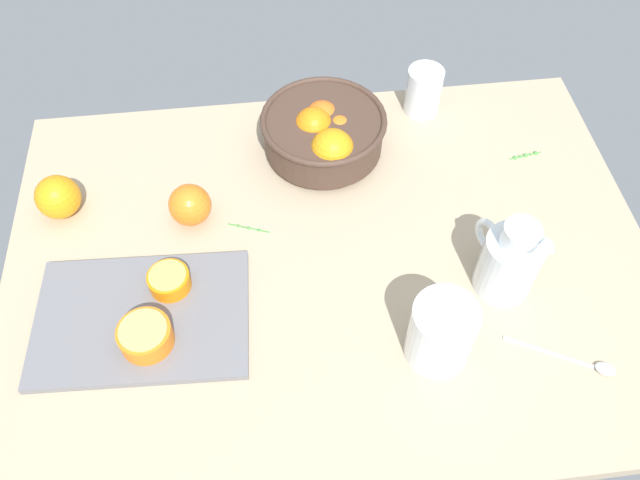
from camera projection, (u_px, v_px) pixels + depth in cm
name	position (u px, v px, depth cm)	size (l,w,h in cm)	color
ground_plane	(330.00, 261.00, 110.76)	(112.32, 82.16, 3.00)	tan
fruit_bowl	(325.00, 133.00, 120.08)	(23.97, 23.97, 10.90)	#473328
juice_pitcher	(508.00, 264.00, 101.71)	(9.53, 13.80, 16.18)	white
juice_glass	(440.00, 335.00, 94.78)	(10.00, 10.00, 11.94)	white
second_glass	(423.00, 93.00, 128.02)	(7.25, 7.25, 9.82)	white
cutting_board	(142.00, 318.00, 101.63)	(34.26, 23.16, 1.43)	slate
orange_half_0	(145.00, 336.00, 96.80)	(8.41, 8.41, 3.96)	orange
orange_half_1	(169.00, 280.00, 103.10)	(6.93, 6.93, 3.26)	orange
loose_orange_0	(58.00, 197.00, 112.27)	(7.96, 7.96, 7.96)	orange
loose_orange_1	(190.00, 205.00, 111.46)	(7.57, 7.57, 7.57)	orange
spoon	(577.00, 360.00, 97.60)	(16.03, 9.35, 1.00)	silver
herb_sprig_0	(249.00, 227.00, 112.98)	(7.47, 3.07, 0.64)	#488F41
herb_sprig_1	(526.00, 155.00, 123.40)	(6.66, 1.68, 0.98)	#4C9242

